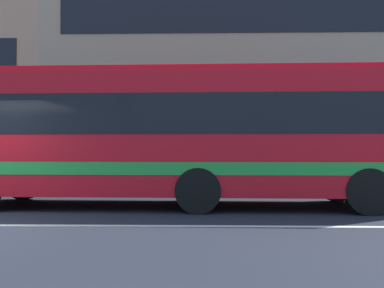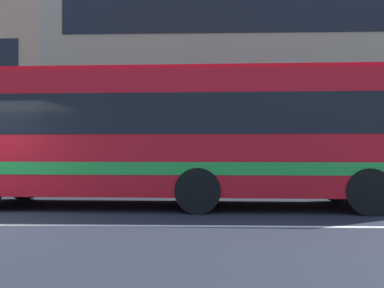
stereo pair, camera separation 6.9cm
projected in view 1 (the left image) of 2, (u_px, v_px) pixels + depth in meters
The scene contains 3 objects.
hedge_row_far at pixel (26, 176), 14.16m from camera, with size 19.12×1.10×0.97m, color #356827.
apartment_block_right at pixel (293, 53), 23.41m from camera, with size 25.28×10.20×13.87m.
transit_bus at pixel (174, 133), 10.07m from camera, with size 10.62×2.76×3.29m.
Camera 1 is at (4.86, -7.45, 1.40)m, focal length 38.28 mm.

